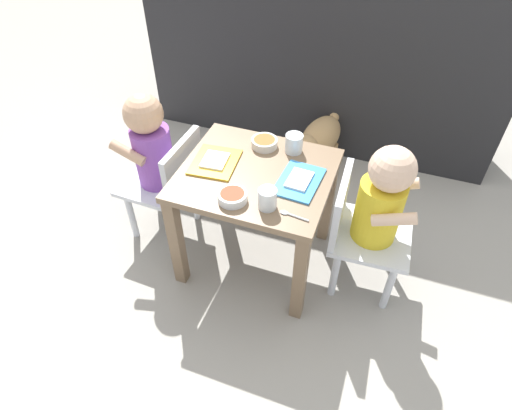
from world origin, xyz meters
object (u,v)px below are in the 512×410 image
Objects in this scene: dining_table at (256,191)px; veggie_bowl_far at (232,196)px; veggie_bowl_near at (264,142)px; water_cup_right at (267,199)px; spoon_by_left_tray at (291,215)px; seated_child_right at (377,206)px; food_tray_left at (215,161)px; food_tray_right at (299,180)px; seated_child_left at (155,153)px; dog at (317,141)px; water_cup_left at (294,144)px.

veggie_bowl_far is at bearing -97.82° from dining_table.
veggie_bowl_near is at bearing 90.28° from veggie_bowl_far.
dining_table is 0.22m from water_cup_right.
water_cup_right reaches higher than spoon_by_left_tray.
seated_child_right reaches higher than veggie_bowl_far.
seated_child_right is at bearing 28.40° from water_cup_right.
food_tray_left and food_tray_right have the same top height.
seated_child_right is 9.06× the size of water_cup_right.
food_tray_right is 2.08× the size of spoon_by_left_tray.
food_tray_right is (0.32, 0.00, -0.00)m from food_tray_left.
veggie_bowl_near is at bearing 48.98° from food_tray_left.
food_tray_right is (0.59, -0.02, 0.05)m from seated_child_left.
food_tray_left reaches higher than spoon_by_left_tray.
veggie_bowl_near is 1.00× the size of spoon_by_left_tray.
veggie_bowl_near reaches higher than food_tray_right.
dining_table is 0.19m from food_tray_right.
seated_child_left reaches higher than veggie_bowl_near.
dog is (0.09, 0.63, -0.17)m from dining_table.
dining_table is at bearing 137.10° from spoon_by_left_tray.
water_cup_right is (-0.33, -0.18, 0.08)m from seated_child_right.
dining_table is at bearing -1.49° from food_tray_left.
water_cup_left is at bearing 157.57° from seated_child_right.
spoon_by_left_tray is at bearing -0.94° from veggie_bowl_far.
veggie_bowl_far is at bearing -175.29° from water_cup_right.
water_cup_left is (-0.07, 0.16, 0.02)m from food_tray_right.
dog is at bearing 90.61° from water_cup_right.
seated_child_left reaches higher than veggie_bowl_far.
seated_child_right is at bearing 22.84° from veggie_bowl_far.
seated_child_right is 0.28m from food_tray_right.
veggie_bowl_near reaches higher than dining_table.
water_cup_right reaches higher than food_tray_right.
dining_table is 5.39× the size of veggie_bowl_near.
dog is 0.85m from spoon_by_left_tray.
seated_child_right is 0.32m from spoon_by_left_tray.
veggie_bowl_near is at bearing -103.19° from dog.
water_cup_left reaches higher than dining_table.
dining_table is 5.38× the size of spoon_by_left_tray.
spoon_by_left_tray is (0.34, -0.17, -0.00)m from food_tray_left.
seated_child_right is at bearing -22.43° from water_cup_left.
dog is 0.72m from food_tray_left.
seated_child_left is 0.56m from water_cup_right.
water_cup_left is at bearing -89.77° from dog.
water_cup_left is 0.32m from water_cup_right.
veggie_bowl_far is at bearing -108.60° from water_cup_left.
water_cup_right is (-0.06, -0.16, 0.03)m from food_tray_right.
spoon_by_left_tray is at bearing -74.73° from water_cup_left.
food_tray_left is (-0.25, -0.63, 0.26)m from dog.
spoon_by_left_tray is (0.61, -0.19, 0.05)m from seated_child_left.
dog is (-0.34, 0.61, -0.21)m from seated_child_right.
veggie_bowl_far is (0.14, -0.17, 0.01)m from food_tray_left.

